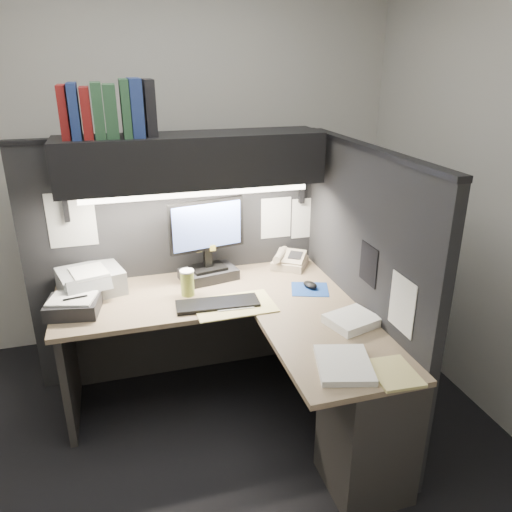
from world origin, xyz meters
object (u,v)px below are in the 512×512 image
monitor (208,249)px  telephone (290,261)px  keyboard (218,304)px  overhead_shelf (192,160)px  coffee_cup (187,284)px  printer (91,281)px  desk (278,375)px  notebook_stack (73,306)px

monitor → telephone: monitor is taller
monitor → keyboard: (-0.02, -0.38, -0.20)m
monitor → telephone: 0.60m
overhead_shelf → coffee_cup: bearing=-114.4°
overhead_shelf → monitor: bearing=-13.5°
telephone → printer: (-1.29, -0.04, 0.03)m
coffee_cup → overhead_shelf: bearing=65.6°
desk → coffee_cup: coffee_cup is taller
coffee_cup → desk: bearing=-53.7°
telephone → notebook_stack: bearing=-133.6°
keyboard → telephone: size_ratio=2.13×
keyboard → printer: printer is taller
keyboard → notebook_stack: notebook_stack is taller
keyboard → notebook_stack: size_ratio=1.70×
desk → keyboard: size_ratio=3.58×
overhead_shelf → telephone: overhead_shelf is taller
desk → notebook_stack: bearing=155.0°
monitor → coffee_cup: (-0.17, -0.19, -0.13)m
overhead_shelf → notebook_stack: (-0.74, -0.26, -0.73)m
monitor → printer: 0.73m
printer → notebook_stack: (-0.09, -0.26, -0.03)m
desk → overhead_shelf: (-0.30, 0.75, 1.06)m
monitor → coffee_cup: size_ratio=3.50×
printer → notebook_stack: bearing=-125.1°
monitor → keyboard: bearing=-104.7°
monitor → keyboard: monitor is taller
printer → keyboard: bearing=-44.6°
keyboard → printer: (-0.70, 0.39, 0.06)m
coffee_cup → monitor: bearing=49.8°
telephone → printer: 1.29m
telephone → coffee_cup: 0.78m
telephone → printer: size_ratio=0.62×
coffee_cup → keyboard: bearing=-53.2°
overhead_shelf → notebook_stack: overhead_shelf is taller
overhead_shelf → printer: overhead_shelf is taller
coffee_cup → printer: 0.59m
keyboard → coffee_cup: bearing=130.4°
keyboard → telephone: telephone is taller
overhead_shelf → coffee_cup: (-0.10, -0.21, -0.70)m
desk → telephone: (0.34, 0.78, 0.33)m
overhead_shelf → coffee_cup: overhead_shelf is taller
notebook_stack → printer: bearing=70.0°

